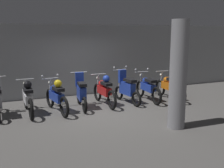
{
  "coord_description": "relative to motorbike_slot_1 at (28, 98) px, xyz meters",
  "views": [
    {
      "loc": [
        -2.82,
        -7.83,
        2.5
      ],
      "look_at": [
        0.67,
        0.43,
        0.75
      ],
      "focal_mm": 42.21,
      "sensor_mm": 36.0,
      "label": 1
    }
  ],
  "objects": [
    {
      "name": "motorbike_slot_6",
      "position": [
        4.28,
        0.0,
        -0.03
      ],
      "size": [
        0.59,
        1.95,
        1.15
      ],
      "color": "black",
      "rests_on": "ground"
    },
    {
      "name": "motorbike_slot_3",
      "position": [
        1.72,
        0.0,
        -0.0
      ],
      "size": [
        0.56,
        1.68,
        1.18
      ],
      "color": "black",
      "rests_on": "ground"
    },
    {
      "name": "motorbike_slot_5",
      "position": [
        3.42,
        0.02,
        0.0
      ],
      "size": [
        0.59,
        1.68,
        1.29
      ],
      "color": "black",
      "rests_on": "ground"
    },
    {
      "name": "motorbike_slot_2",
      "position": [
        0.86,
        -0.15,
        0.0
      ],
      "size": [
        0.58,
        1.94,
        1.15
      ],
      "color": "black",
      "rests_on": "ground"
    },
    {
      "name": "motorbike_slot_7",
      "position": [
        5.14,
        -0.16,
        -0.04
      ],
      "size": [
        0.56,
        1.95,
        1.03
      ],
      "color": "black",
      "rests_on": "ground"
    },
    {
      "name": "support_pillar",
      "position": [
        3.53,
        -2.78,
        0.89
      ],
      "size": [
        0.46,
        0.46,
        2.84
      ],
      "primitive_type": "cylinder",
      "color": "gray",
      "rests_on": "ground"
    },
    {
      "name": "back_wall",
      "position": [
        2.14,
        2.02,
        0.89
      ],
      "size": [
        16.0,
        0.3,
        2.84
      ],
      "primitive_type": "cube",
      "color": "gray",
      "rests_on": "ground"
    },
    {
      "name": "motorbike_slot_1",
      "position": [
        0.0,
        0.0,
        0.0
      ],
      "size": [
        0.56,
        1.95,
        1.08
      ],
      "color": "black",
      "rests_on": "ground"
    },
    {
      "name": "motorbike_slot_4",
      "position": [
        2.57,
        0.07,
        0.0
      ],
      "size": [
        0.56,
        1.95,
        1.08
      ],
      "color": "black",
      "rests_on": "ground"
    },
    {
      "name": "ground_plane",
      "position": [
        2.14,
        -0.48,
        -0.53
      ],
      "size": [
        80.0,
        80.0,
        0.0
      ],
      "primitive_type": "plane",
      "color": "#565451"
    }
  ]
}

